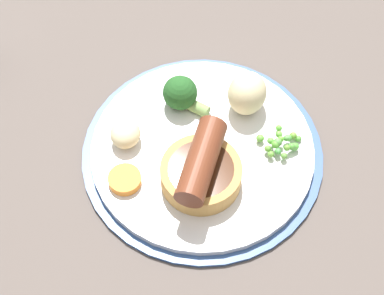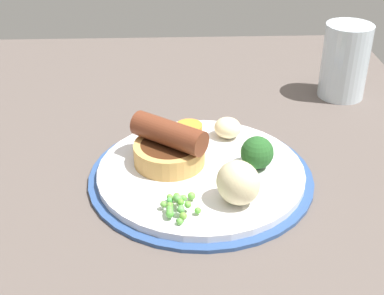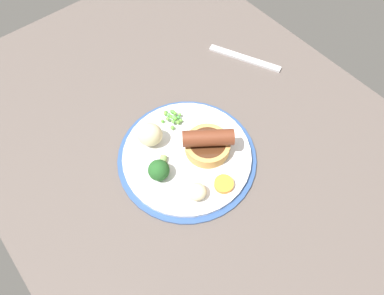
% 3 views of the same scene
% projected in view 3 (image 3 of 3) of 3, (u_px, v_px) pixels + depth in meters
% --- Properties ---
extents(dining_table, '(1.10, 0.80, 0.03)m').
position_uv_depth(dining_table, '(195.00, 144.00, 0.73)').
color(dining_table, '#564C47').
rests_on(dining_table, ground).
extents(dinner_plate, '(0.28, 0.28, 0.01)m').
position_uv_depth(dinner_plate, '(187.00, 156.00, 0.69)').
color(dinner_plate, '#2D4C84').
rests_on(dinner_plate, dining_table).
extents(sausage_pudding, '(0.09, 0.10, 0.06)m').
position_uv_depth(sausage_pudding, '(209.00, 142.00, 0.67)').
color(sausage_pudding, tan).
rests_on(sausage_pudding, dinner_plate).
extents(pea_pile, '(0.05, 0.05, 0.02)m').
position_uv_depth(pea_pile, '(172.00, 117.00, 0.72)').
color(pea_pile, '#58A348').
rests_on(pea_pile, dinner_plate).
extents(broccoli_floret_near, '(0.05, 0.05, 0.04)m').
position_uv_depth(broccoli_floret_near, '(159.00, 170.00, 0.64)').
color(broccoli_floret_near, '#235623').
rests_on(broccoli_floret_near, dinner_plate).
extents(potato_chunk_0, '(0.07, 0.07, 0.05)m').
position_uv_depth(potato_chunk_0, '(150.00, 135.00, 0.67)').
color(potato_chunk_0, beige).
rests_on(potato_chunk_0, dinner_plate).
extents(potato_chunk_1, '(0.05, 0.05, 0.03)m').
position_uv_depth(potato_chunk_1, '(197.00, 192.00, 0.63)').
color(potato_chunk_1, beige).
rests_on(potato_chunk_1, dinner_plate).
extents(carrot_slice_2, '(0.04, 0.04, 0.01)m').
position_uv_depth(carrot_slice_2, '(224.00, 184.00, 0.64)').
color(carrot_slice_2, orange).
rests_on(carrot_slice_2, dinner_plate).
extents(fork, '(0.17, 0.09, 0.01)m').
position_uv_depth(fork, '(245.00, 58.00, 0.83)').
color(fork, silver).
rests_on(fork, dining_table).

